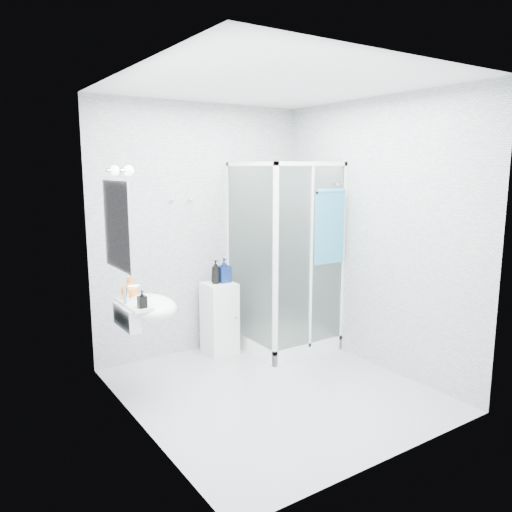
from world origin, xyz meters
TOP-DOWN VIEW (x-y plane):
  - room at (0.00, 0.00)m, footprint 2.40×2.60m
  - shower_enclosure at (0.67, 0.77)m, footprint 0.90×0.95m
  - wall_basin at (-0.99, 0.45)m, footprint 0.46×0.56m
  - mirror at (-1.19, 0.45)m, footprint 0.02×0.60m
  - vanity_lights at (-1.14, 0.45)m, footprint 0.10×0.40m
  - wall_hooks at (-0.25, 1.26)m, footprint 0.23×0.06m
  - storage_cabinet at (0.06, 1.06)m, footprint 0.31×0.34m
  - hand_towel at (0.95, 0.36)m, footprint 0.35×0.05m
  - shampoo_bottle_a at (0.02, 1.07)m, footprint 0.12×0.12m
  - shampoo_bottle_b at (0.13, 1.06)m, footprint 0.12×0.12m
  - soap_dispenser_orange at (-1.06, 0.61)m, footprint 0.18×0.18m
  - soap_dispenser_black at (-1.08, 0.26)m, footprint 0.07×0.07m

SIDE VIEW (x-z plane):
  - storage_cabinet at x=0.06m, z-range 0.00..0.76m
  - shower_enclosure at x=0.67m, z-range -0.55..1.45m
  - wall_basin at x=-0.99m, z-range 0.62..0.97m
  - shampoo_bottle_a at x=0.02m, z-range 0.76..1.00m
  - shampoo_bottle_b at x=0.13m, z-range 0.76..1.01m
  - soap_dispenser_black at x=-1.08m, z-range 0.86..1.00m
  - soap_dispenser_orange at x=-1.06m, z-range 0.86..1.04m
  - room at x=0.00m, z-range 0.00..2.60m
  - hand_towel at x=0.95m, z-range 1.00..1.75m
  - mirror at x=-1.19m, z-range 1.15..1.85m
  - wall_hooks at x=-0.25m, z-range 1.60..1.64m
  - vanity_lights at x=-1.14m, z-range 1.88..1.96m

